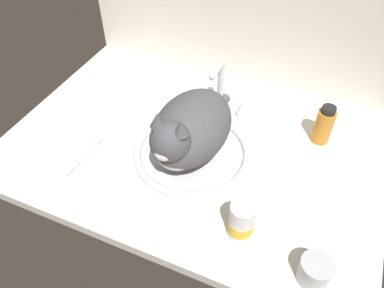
# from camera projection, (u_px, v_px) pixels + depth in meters

# --- Properties ---
(countertop) EXTENTS (1.06, 0.73, 0.03)m
(countertop) POSITION_uv_depth(u_px,v_px,m) (194.00, 146.00, 1.09)
(countertop) COLOR silver
(countertop) RESTS_ON ground
(backsplash_wall) EXTENTS (1.06, 0.02, 0.41)m
(backsplash_wall) POSITION_uv_depth(u_px,v_px,m) (240.00, 28.00, 1.20)
(backsplash_wall) COLOR silver
(backsplash_wall) RESTS_ON ground
(sink_basin) EXTENTS (0.33, 0.33, 0.02)m
(sink_basin) POSITION_uv_depth(u_px,v_px,m) (192.00, 152.00, 1.04)
(sink_basin) COLOR white
(sink_basin) RESTS_ON countertop
(faucet) EXTENTS (0.18, 0.11, 0.18)m
(faucet) POSITION_uv_depth(u_px,v_px,m) (219.00, 92.00, 1.13)
(faucet) COLOR silver
(faucet) RESTS_ON countertop
(cat) EXTENTS (0.21, 0.40, 0.20)m
(cat) POSITION_uv_depth(u_px,v_px,m) (189.00, 130.00, 0.96)
(cat) COLOR #4C4C51
(cat) RESTS_ON sink_basin
(pill_bottle) EXTENTS (0.06, 0.06, 0.10)m
(pill_bottle) POSITION_uv_depth(u_px,v_px,m) (241.00, 222.00, 0.83)
(pill_bottle) COLOR white
(pill_bottle) RESTS_ON countertop
(amber_bottle) EXTENTS (0.05, 0.05, 0.12)m
(amber_bottle) POSITION_uv_depth(u_px,v_px,m) (324.00, 125.00, 1.05)
(amber_bottle) COLOR #C67A23
(amber_bottle) RESTS_ON countertop
(metal_jar) EXTENTS (0.07, 0.07, 0.06)m
(metal_jar) POSITION_uv_depth(u_px,v_px,m) (315.00, 271.00, 0.77)
(metal_jar) COLOR #B2B5BA
(metal_jar) RESTS_ON countertop
(toothbrush) EXTENTS (0.02, 0.16, 0.02)m
(toothbrush) POSITION_uv_depth(u_px,v_px,m) (86.00, 154.00, 1.04)
(toothbrush) COLOR silver
(toothbrush) RESTS_ON countertop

